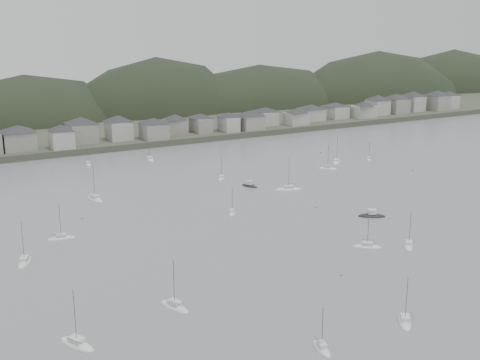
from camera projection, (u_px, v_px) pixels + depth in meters
ground at (395, 272)px, 144.73m from camera, size 900.00×900.00×0.00m
far_shore_land at (72, 114)px, 392.28m from camera, size 900.00×250.00×3.00m
forested_ridge at (92, 139)px, 376.27m from camera, size 851.55×103.94×102.57m
waterfront_town at (221, 120)px, 321.02m from camera, size 451.48×28.46×12.92m
sailboat_lead at (175, 307)px, 126.28m from camera, size 5.02×8.76×11.42m
moored_fleet at (234, 209)px, 193.73m from camera, size 267.98×177.42×13.18m
motor_launch_near at (372, 216)px, 186.31m from camera, size 8.69×7.12×4.00m
motor_launch_far at (250, 186)px, 221.21m from camera, size 4.73×7.61×3.73m
mooring_buoys at (301, 215)px, 187.80m from camera, size 169.57×129.14×0.70m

